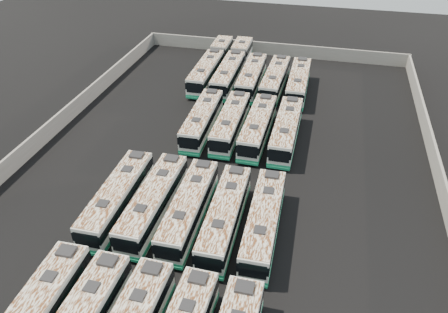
% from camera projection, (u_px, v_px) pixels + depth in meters
% --- Properties ---
extents(ground, '(140.00, 140.00, 0.00)m').
position_uv_depth(ground, '(223.00, 174.00, 47.44)').
color(ground, black).
rests_on(ground, ground).
extents(perimeter_wall, '(45.20, 73.20, 2.20)m').
position_uv_depth(perimeter_wall, '(223.00, 166.00, 46.83)').
color(perimeter_wall, slate).
rests_on(perimeter_wall, ground).
extents(bus_midfront_far_left, '(2.79, 12.28, 3.45)m').
position_uv_depth(bus_midfront_far_left, '(118.00, 198.00, 41.33)').
color(bus_midfront_far_left, white).
rests_on(bus_midfront_far_left, ground).
extents(bus_midfront_left, '(2.71, 12.33, 3.47)m').
position_uv_depth(bus_midfront_left, '(153.00, 202.00, 40.79)').
color(bus_midfront_left, white).
rests_on(bus_midfront_left, ground).
extents(bus_midfront_center, '(2.72, 12.11, 3.40)m').
position_uv_depth(bus_midfront_center, '(189.00, 208.00, 40.10)').
color(bus_midfront_center, white).
rests_on(bus_midfront_center, ground).
extents(bus_midfront_right, '(2.79, 12.17, 3.42)m').
position_uv_depth(bus_midfront_right, '(225.00, 216.00, 39.19)').
color(bus_midfront_right, white).
rests_on(bus_midfront_right, ground).
extents(bus_midfront_far_right, '(2.85, 12.18, 3.42)m').
position_uv_depth(bus_midfront_far_right, '(264.00, 222.00, 38.60)').
color(bus_midfront_far_right, white).
rests_on(bus_midfront_far_right, ground).
extents(bus_midback_left, '(2.85, 12.15, 3.41)m').
position_uv_depth(bus_midback_left, '(202.00, 120.00, 53.82)').
color(bus_midback_left, white).
rests_on(bus_midback_left, ground).
extents(bus_midback_center, '(2.68, 12.12, 3.41)m').
position_uv_depth(bus_midback_center, '(230.00, 123.00, 53.24)').
color(bus_midback_center, white).
rests_on(bus_midback_center, ground).
extents(bus_midback_right, '(2.71, 12.28, 3.46)m').
position_uv_depth(bus_midback_right, '(258.00, 127.00, 52.40)').
color(bus_midback_right, white).
rests_on(bus_midback_right, ground).
extents(bus_midback_far_right, '(2.63, 12.35, 3.48)m').
position_uv_depth(bus_midback_far_right, '(286.00, 130.00, 51.70)').
color(bus_midback_far_right, white).
rests_on(bus_midback_far_right, ground).
extents(bus_back_far_left, '(2.83, 19.30, 3.50)m').
position_uv_depth(bus_back_far_left, '(212.00, 65.00, 68.44)').
color(bus_back_far_left, white).
rests_on(bus_back_far_left, ground).
extents(bus_back_left, '(2.89, 19.62, 3.55)m').
position_uv_depth(bus_back_left, '(233.00, 66.00, 67.73)').
color(bus_back_left, white).
rests_on(bus_back_left, ground).
extents(bus_back_center, '(2.83, 12.50, 3.51)m').
position_uv_depth(bus_back_center, '(251.00, 77.00, 64.34)').
color(bus_back_center, white).
rests_on(bus_back_center, ground).
extents(bus_back_right, '(2.89, 12.37, 3.47)m').
position_uv_depth(bus_back_right, '(275.00, 80.00, 63.71)').
color(bus_back_right, white).
rests_on(bus_back_right, ground).
extents(bus_back_far_right, '(2.75, 12.38, 3.48)m').
position_uv_depth(bus_back_far_right, '(298.00, 82.00, 62.90)').
color(bus_back_far_right, white).
rests_on(bus_back_far_right, ground).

